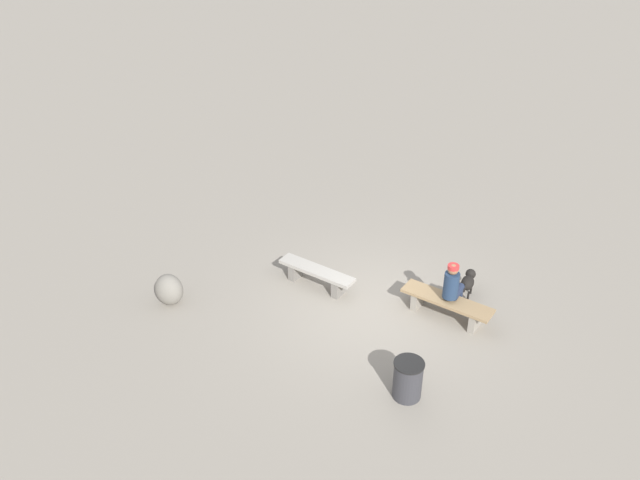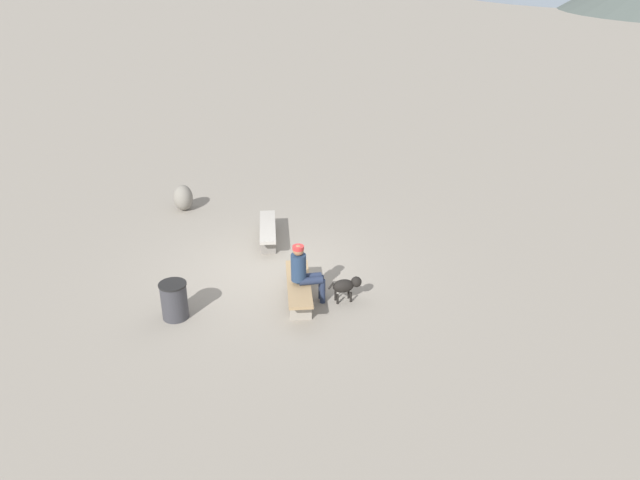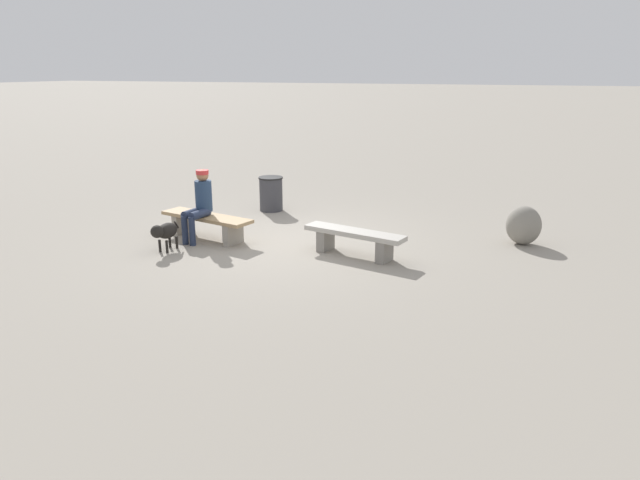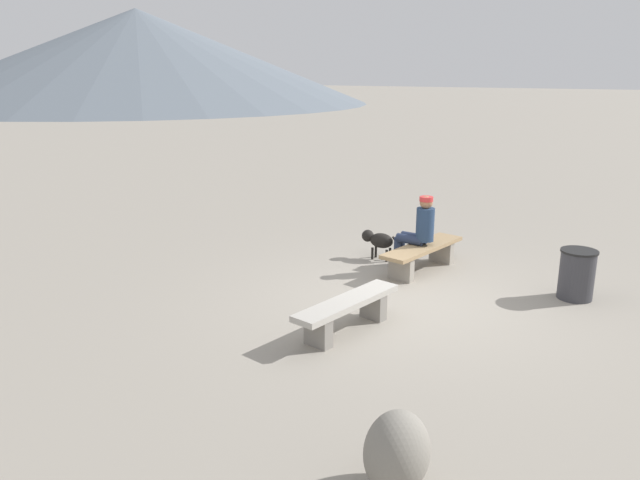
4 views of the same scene
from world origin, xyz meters
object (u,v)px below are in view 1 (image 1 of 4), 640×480
at_px(dog, 468,281).
at_px(trash_bin, 408,379).
at_px(bench_left, 317,274).
at_px(seated_person, 453,286).
at_px(boulder, 169,289).
at_px(bench_right, 447,304).

bearing_deg(dog, trash_bin, 174.93).
bearing_deg(dog, bench_left, 107.98).
relative_size(bench_left, seated_person, 1.41).
bearing_deg(boulder, dog, 25.30).
xyz_separation_m(bench_left, trash_bin, (2.67, -2.38, 0.07)).
bearing_deg(bench_right, trash_bin, -80.76).
distance_m(dog, boulder, 6.15).
xyz_separation_m(bench_right, boulder, (-5.32, -1.72, 0.03)).
height_order(dog, trash_bin, trash_bin).
bearing_deg(bench_left, seated_person, 14.30).
distance_m(bench_right, trash_bin, 2.39).
bearing_deg(dog, seated_person, 167.90).
relative_size(bench_left, boulder, 2.61).
bearing_deg(bench_right, boulder, -150.04).
relative_size(bench_right, trash_bin, 2.58).
distance_m(bench_right, seated_person, 0.41).
height_order(trash_bin, boulder, trash_bin).
xyz_separation_m(dog, trash_bin, (-0.36, -3.29, 0.02)).
bearing_deg(bench_left, bench_right, 12.26).
height_order(seated_person, dog, seated_person).
distance_m(seated_person, trash_bin, 2.52).
bearing_deg(bench_left, trash_bin, -29.71).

